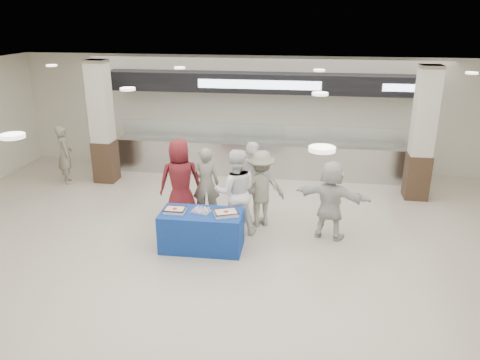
% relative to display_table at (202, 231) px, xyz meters
% --- Properties ---
extents(ground, '(14.00, 14.00, 0.00)m').
position_rel_display_table_xyz_m(ground, '(0.57, -0.81, -0.38)').
color(ground, beige).
rests_on(ground, ground).
extents(serving_line, '(8.70, 0.85, 2.80)m').
position_rel_display_table_xyz_m(serving_line, '(0.58, 4.58, 0.78)').
color(serving_line, silver).
rests_on(serving_line, ground).
extents(column_left, '(0.55, 0.55, 3.20)m').
position_rel_display_table_xyz_m(column_left, '(-3.43, 3.39, 1.15)').
color(column_left, '#342317').
rests_on(column_left, ground).
extents(column_right, '(0.55, 0.55, 3.20)m').
position_rel_display_table_xyz_m(column_right, '(4.57, 3.39, 1.15)').
color(column_right, '#342317').
rests_on(column_right, ground).
extents(display_table, '(1.57, 0.81, 0.75)m').
position_rel_display_table_xyz_m(display_table, '(0.00, 0.00, 0.00)').
color(display_table, '#163F99').
rests_on(display_table, ground).
extents(sheet_cake_left, '(0.39, 0.31, 0.09)m').
position_rel_display_table_xyz_m(sheet_cake_left, '(-0.50, -0.04, 0.42)').
color(sheet_cake_left, white).
rests_on(sheet_cake_left, display_table).
extents(sheet_cake_right, '(0.52, 0.47, 0.09)m').
position_rel_display_table_xyz_m(sheet_cake_right, '(0.48, -0.03, 0.42)').
color(sheet_cake_right, white).
rests_on(sheet_cake_right, display_table).
extents(cupcake_tray, '(0.41, 0.35, 0.06)m').
position_rel_display_table_xyz_m(cupcake_tray, '(-0.02, 0.04, 0.40)').
color(cupcake_tray, '#AFAFB4').
rests_on(cupcake_tray, display_table).
extents(civilian_maroon, '(1.04, 0.86, 1.83)m').
position_rel_display_table_xyz_m(civilian_maroon, '(-0.74, 1.20, 0.54)').
color(civilian_maroon, maroon).
rests_on(civilian_maroon, ground).
extents(soldier_a, '(0.66, 0.51, 1.62)m').
position_rel_display_table_xyz_m(soldier_a, '(-0.22, 1.39, 0.44)').
color(soldier_a, gray).
rests_on(soldier_a, ground).
extents(chef_tall, '(1.00, 0.86, 1.79)m').
position_rel_display_table_xyz_m(chef_tall, '(0.53, 0.80, 0.52)').
color(chef_tall, white).
rests_on(chef_tall, ground).
extents(chef_short, '(1.15, 0.72, 1.82)m').
position_rel_display_table_xyz_m(chef_short, '(0.81, 1.29, 0.53)').
color(chef_short, white).
rests_on(chef_short, ground).
extents(soldier_b, '(1.22, 0.96, 1.65)m').
position_rel_display_table_xyz_m(soldier_b, '(0.98, 1.26, 0.45)').
color(soldier_b, gray).
rests_on(soldier_b, ground).
extents(civilian_white, '(1.58, 0.86, 1.62)m').
position_rel_display_table_xyz_m(civilian_white, '(2.42, 0.86, 0.44)').
color(civilian_white, silver).
rests_on(civilian_white, ground).
extents(soldier_bg, '(0.64, 0.68, 1.56)m').
position_rel_display_table_xyz_m(soldier_bg, '(-4.41, 3.08, 0.41)').
color(soldier_bg, gray).
rests_on(soldier_bg, ground).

